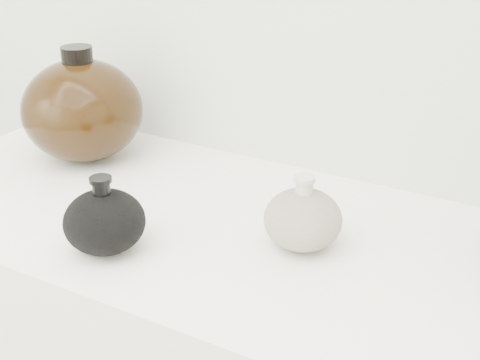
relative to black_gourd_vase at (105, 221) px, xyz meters
The scene contains 3 objects.
black_gourd_vase is the anchor object (origin of this frame).
cream_gourd_vase 0.28m from the black_gourd_vase, 31.64° to the left, with size 0.14×0.14×0.11m.
left_round_pot 0.35m from the black_gourd_vase, 135.88° to the left, with size 0.25×0.25×0.21m.
Camera 1 is at (0.44, 0.19, 1.39)m, focal length 50.00 mm.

